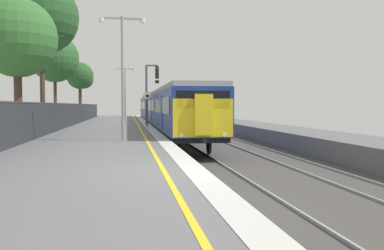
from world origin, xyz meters
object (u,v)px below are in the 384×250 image
(signal_gantry, at_px, (150,87))
(background_tree_back, at_px, (81,77))
(commuter_train_at_platform, at_px, (163,109))
(platform_lamp_far, at_px, (125,90))
(platform_lamp_mid, at_px, (123,67))
(background_tree_centre, at_px, (42,19))
(background_tree_left, at_px, (55,60))
(background_tree_right, at_px, (19,40))
(speed_limit_sign, at_px, (147,105))

(signal_gantry, bearing_deg, background_tree_back, 113.36)
(commuter_train_at_platform, distance_m, platform_lamp_far, 4.92)
(platform_lamp_far, bearing_deg, signal_gantry, -75.82)
(background_tree_back, bearing_deg, commuter_train_at_platform, -53.27)
(platform_lamp_mid, bearing_deg, commuter_train_at_platform, 79.90)
(background_tree_centre, height_order, background_tree_back, background_tree_centre)
(signal_gantry, distance_m, background_tree_left, 10.08)
(platform_lamp_far, xyz_separation_m, background_tree_right, (-5.29, -18.68, 1.80))
(background_tree_left, xyz_separation_m, background_tree_centre, (1.12, -11.15, 1.34))
(background_tree_centre, xyz_separation_m, background_tree_right, (-0.22, -4.79, -2.04))
(commuter_train_at_platform, xyz_separation_m, speed_limit_sign, (-1.85, -8.48, 0.37))
(background_tree_left, distance_m, background_tree_back, 11.48)
(platform_lamp_mid, distance_m, background_tree_centre, 10.64)
(platform_lamp_mid, bearing_deg, platform_lamp_far, 90.00)
(commuter_train_at_platform, xyz_separation_m, signal_gantry, (-1.47, -5.04, 1.76))
(commuter_train_at_platform, distance_m, speed_limit_sign, 8.68)
(signal_gantry, height_order, background_tree_back, background_tree_back)
(speed_limit_sign, bearing_deg, background_tree_right, -133.58)
(background_tree_left, xyz_separation_m, background_tree_right, (0.90, -15.94, -0.70))
(platform_lamp_far, distance_m, background_tree_centre, 15.28)
(background_tree_left, relative_size, background_tree_back, 1.19)
(platform_lamp_mid, relative_size, background_tree_right, 0.78)
(background_tree_left, distance_m, background_tree_right, 15.98)
(platform_lamp_far, height_order, background_tree_centre, background_tree_centre)
(platform_lamp_far, distance_m, background_tree_back, 10.25)
(platform_lamp_far, distance_m, background_tree_right, 19.50)
(background_tree_left, relative_size, background_tree_centre, 0.83)
(platform_lamp_far, relative_size, background_tree_left, 0.67)
(background_tree_right, bearing_deg, background_tree_back, 89.75)
(platform_lamp_far, bearing_deg, background_tree_back, 120.82)
(platform_lamp_mid, bearing_deg, background_tree_left, 107.43)
(background_tree_left, bearing_deg, speed_limit_sign, -47.88)
(platform_lamp_mid, xyz_separation_m, background_tree_centre, (-5.07, 8.58, 3.73))
(signal_gantry, height_order, background_tree_left, background_tree_left)
(background_tree_left, bearing_deg, commuter_train_at_platform, -1.08)
(commuter_train_at_platform, distance_m, background_tree_back, 14.92)
(background_tree_back, bearing_deg, background_tree_centre, -89.74)
(signal_gantry, relative_size, background_tree_centre, 0.51)
(speed_limit_sign, relative_size, background_tree_centre, 0.27)
(platform_lamp_mid, xyz_separation_m, platform_lamp_far, (0.00, 22.47, -0.12))
(background_tree_left, xyz_separation_m, background_tree_back, (1.02, 11.41, -0.72))
(commuter_train_at_platform, distance_m, signal_gantry, 5.54)
(commuter_train_at_platform, height_order, platform_lamp_far, platform_lamp_far)
(background_tree_right, bearing_deg, commuter_train_at_platform, 60.89)
(background_tree_right, relative_size, background_tree_back, 1.07)
(background_tree_right, bearing_deg, background_tree_centre, 87.34)
(platform_lamp_mid, relative_size, background_tree_left, 0.70)
(platform_lamp_mid, height_order, background_tree_back, background_tree_back)
(commuter_train_at_platform, xyz_separation_m, background_tree_back, (-8.65, 11.59, 3.66))
(signal_gantry, relative_size, background_tree_back, 0.73)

